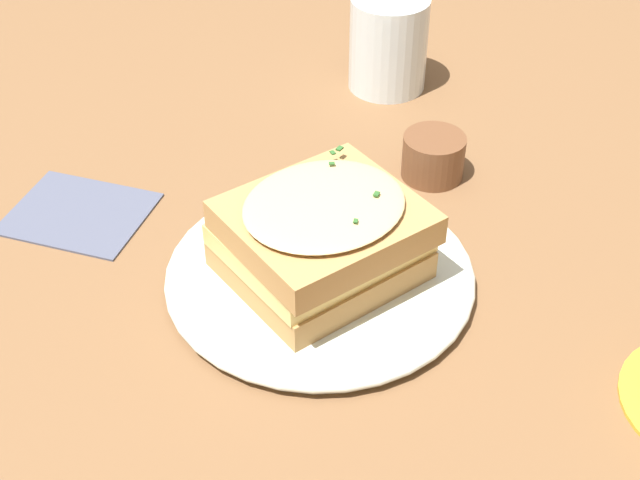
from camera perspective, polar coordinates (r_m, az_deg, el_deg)
name	(u,v)px	position (r m, az deg, el deg)	size (l,w,h in m)	color
ground_plane	(292,288)	(0.69, -1.80, -3.09)	(2.40, 2.40, 0.00)	brown
dinner_plate	(320,276)	(0.69, 0.00, -2.29)	(0.24, 0.24, 0.01)	silver
sandwich	(322,235)	(0.66, 0.12, 0.33)	(0.18, 0.18, 0.07)	#B2844C
water_glass	(388,43)	(0.93, 4.40, 12.45)	(0.08, 0.08, 0.10)	silver
napkin	(79,213)	(0.79, -15.17, 1.71)	(0.11, 0.09, 0.00)	#4C5166
condiment_pot	(433,156)	(0.80, 7.26, 5.32)	(0.06, 0.06, 0.04)	brown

